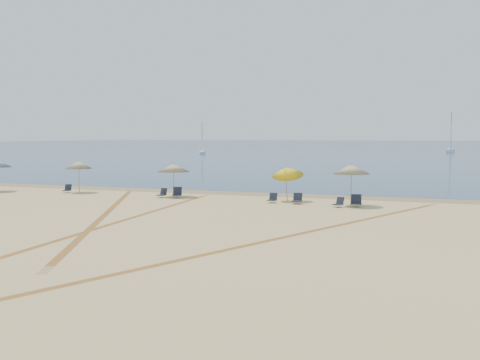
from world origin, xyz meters
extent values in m
plane|color=tan|center=(0.00, 0.00, 0.00)|extent=(160.00, 160.00, 0.00)
plane|color=#0C2151|center=(0.00, 225.00, 0.01)|extent=(500.00, 500.00, 0.00)
plane|color=olive|center=(0.00, 24.00, 0.00)|extent=(500.00, 500.00, 0.00)
cylinder|color=gray|center=(-12.88, 20.60, 1.09)|extent=(0.05, 0.05, 2.18)
cone|color=#F9EFC6|center=(-12.88, 20.60, 2.03)|extent=(1.95, 1.95, 0.55)
sphere|color=gray|center=(-12.88, 20.60, 2.33)|extent=(0.08, 0.08, 0.08)
cylinder|color=gray|center=(-4.99, 20.36, 1.07)|extent=(0.05, 0.05, 2.14)
cone|color=#F9EFC6|center=(-4.99, 20.36, 1.99)|extent=(2.22, 2.22, 0.55)
sphere|color=gray|center=(-4.99, 20.36, 2.29)|extent=(0.08, 0.08, 0.08)
cylinder|color=gray|center=(3.08, 20.13, 1.03)|extent=(0.05, 0.69, 2.07)
cone|color=yellow|center=(3.08, 20.41, 1.91)|extent=(2.02, 2.09, 1.13)
sphere|color=gray|center=(3.08, 20.41, 2.21)|extent=(0.08, 0.08, 0.08)
cylinder|color=gray|center=(7.30, 19.39, 1.17)|extent=(0.05, 0.05, 2.34)
cone|color=#F9EFC6|center=(7.30, 19.39, 2.19)|extent=(2.24, 2.24, 0.55)
sphere|color=gray|center=(7.30, 19.39, 2.49)|extent=(0.08, 0.08, 0.08)
cube|color=black|center=(-13.55, 20.00, 0.16)|extent=(0.57, 0.57, 0.05)
cube|color=black|center=(-13.58, 20.24, 0.38)|extent=(0.52, 0.26, 0.45)
cylinder|color=#A5A5AD|center=(-13.74, 19.79, 0.08)|extent=(0.02, 0.02, 0.16)
cylinder|color=#A5A5AD|center=(-13.35, 19.85, 0.08)|extent=(0.02, 0.02, 0.16)
cube|color=black|center=(-5.47, 19.44, 0.17)|extent=(0.61, 0.61, 0.05)
cube|color=black|center=(-5.41, 19.68, 0.39)|extent=(0.54, 0.29, 0.46)
cylinder|color=#A5A5AD|center=(-5.67, 19.29, 0.08)|extent=(0.02, 0.02, 0.17)
cylinder|color=#A5A5AD|center=(-5.26, 19.21, 0.08)|extent=(0.02, 0.02, 0.17)
cube|color=black|center=(-4.40, 19.67, 0.19)|extent=(0.76, 0.76, 0.05)
cube|color=black|center=(-4.50, 19.94, 0.45)|extent=(0.63, 0.40, 0.53)
cylinder|color=#A5A5AD|center=(-4.63, 19.37, 0.10)|extent=(0.03, 0.03, 0.19)
cylinder|color=#A5A5AD|center=(-4.18, 19.53, 0.10)|extent=(0.03, 0.03, 0.19)
cube|color=black|center=(2.45, 19.11, 0.16)|extent=(0.54, 0.54, 0.05)
cube|color=black|center=(2.46, 19.35, 0.38)|extent=(0.51, 0.22, 0.45)
cylinder|color=#A5A5AD|center=(2.25, 18.94, 0.08)|extent=(0.02, 0.02, 0.16)
cylinder|color=#A5A5AD|center=(2.65, 18.91, 0.08)|extent=(0.02, 0.02, 0.16)
cube|color=black|center=(4.07, 19.05, 0.18)|extent=(0.58, 0.58, 0.05)
cube|color=black|center=(4.05, 19.32, 0.42)|extent=(0.56, 0.23, 0.49)
cylinder|color=#A5A5AD|center=(3.85, 18.84, 0.09)|extent=(0.02, 0.02, 0.18)
cylinder|color=#A5A5AD|center=(4.29, 18.87, 0.09)|extent=(0.02, 0.02, 0.18)
cube|color=black|center=(6.71, 18.32, 0.16)|extent=(0.65, 0.65, 0.04)
cube|color=black|center=(6.81, 18.54, 0.37)|extent=(0.52, 0.37, 0.44)
cylinder|color=#A5A5AD|center=(6.53, 18.23, 0.08)|extent=(0.02, 0.02, 0.16)
cylinder|color=#A5A5AD|center=(6.89, 18.06, 0.08)|extent=(0.02, 0.02, 0.16)
cube|color=black|center=(7.71, 18.85, 0.19)|extent=(0.68, 0.68, 0.05)
cube|color=black|center=(7.67, 19.14, 0.45)|extent=(0.62, 0.31, 0.53)
cylinder|color=#A5A5AD|center=(7.48, 18.60, 0.10)|extent=(0.03, 0.03, 0.19)
cylinder|color=#A5A5AD|center=(7.95, 18.67, 0.10)|extent=(0.03, 0.03, 0.19)
cube|color=white|center=(13.90, 134.54, 0.37)|extent=(2.10, 6.74, 0.72)
cylinder|color=gray|center=(13.90, 134.54, 5.07)|extent=(0.14, 0.14, 9.67)
cube|color=white|center=(-38.95, 103.00, 0.27)|extent=(3.26, 4.80, 0.52)
cylinder|color=gray|center=(-38.95, 103.00, 3.65)|extent=(0.10, 0.10, 6.94)
plane|color=tan|center=(-2.25, 7.24, 0.00)|extent=(29.76, 29.76, 0.00)
plane|color=tan|center=(-2.32, 8.34, 0.00)|extent=(29.76, 29.76, 0.00)
plane|color=tan|center=(6.57, 8.26, 0.00)|extent=(36.47, 36.47, 0.00)
plane|color=tan|center=(6.98, 9.28, 0.00)|extent=(36.47, 36.47, 0.00)
plane|color=tan|center=(-4.80, 11.83, 0.00)|extent=(37.16, 37.16, 0.00)
plane|color=tan|center=(-5.26, 12.83, 0.00)|extent=(37.16, 37.16, 0.00)
camera|label=1|loc=(12.52, -14.82, 4.24)|focal=42.59mm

